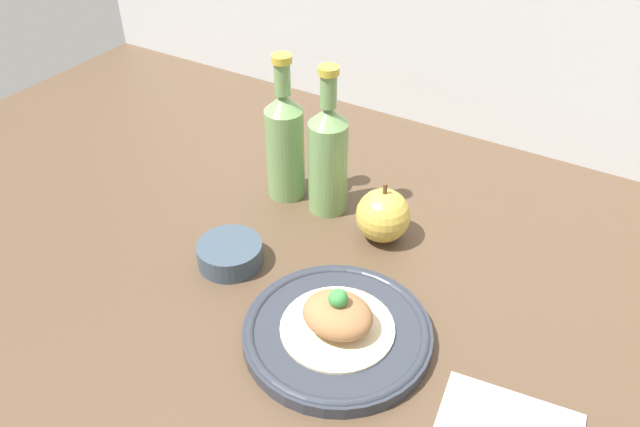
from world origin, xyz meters
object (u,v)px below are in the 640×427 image
(cider_bottle_left, at_px, (285,142))
(dipping_bowl, at_px, (230,254))
(apple, at_px, (383,215))
(plated_food, at_px, (338,317))
(cider_bottle_right, at_px, (328,156))
(plate, at_px, (337,332))

(cider_bottle_left, xyz_separation_m, dipping_bowl, (0.03, -0.20, -0.09))
(apple, bearing_deg, plated_food, -78.60)
(cider_bottle_left, xyz_separation_m, apple, (0.20, -0.02, -0.06))
(cider_bottle_right, distance_m, dipping_bowl, 0.22)
(plate, distance_m, apple, 0.23)
(dipping_bowl, bearing_deg, plated_food, -12.87)
(plate, distance_m, cider_bottle_left, 0.36)
(apple, bearing_deg, plate, -78.60)
(cider_bottle_left, bearing_deg, plated_food, -45.52)
(cider_bottle_right, height_order, apple, cider_bottle_right)
(dipping_bowl, bearing_deg, cider_bottle_left, 98.21)
(cider_bottle_left, relative_size, cider_bottle_right, 1.00)
(plated_food, xyz_separation_m, dipping_bowl, (-0.22, 0.05, -0.02))
(plate, height_order, dipping_bowl, dipping_bowl)
(cider_bottle_left, bearing_deg, plate, -45.52)
(plate, bearing_deg, cider_bottle_left, 134.48)
(dipping_bowl, bearing_deg, apple, 45.69)
(cider_bottle_right, height_order, dipping_bowl, cider_bottle_right)
(apple, bearing_deg, cider_bottle_right, 167.79)
(plate, relative_size, cider_bottle_right, 0.98)
(cider_bottle_left, distance_m, apple, 0.21)
(cider_bottle_left, distance_m, cider_bottle_right, 0.08)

